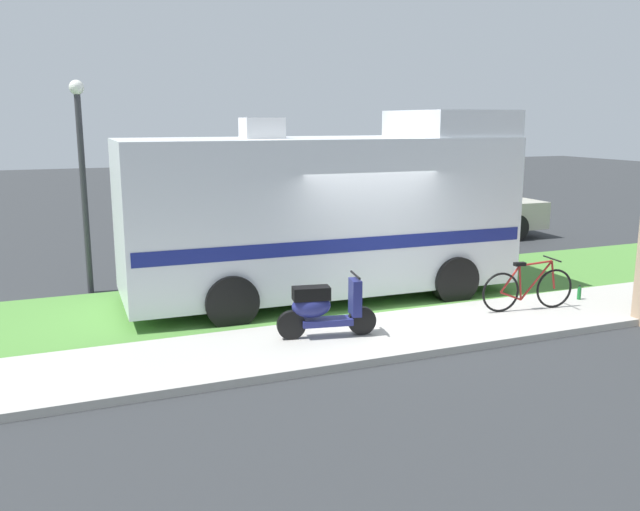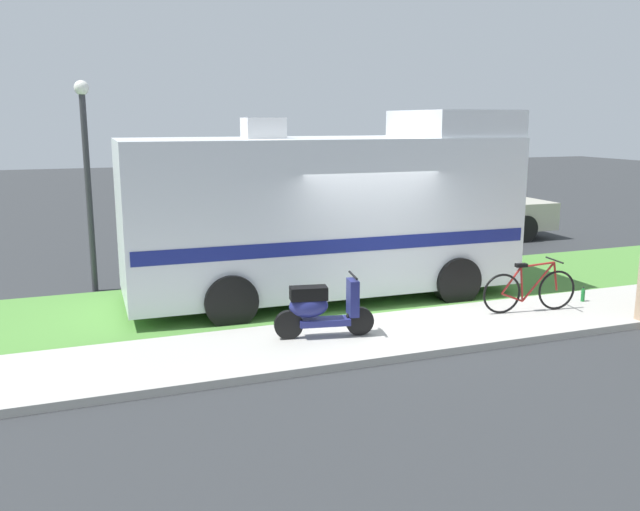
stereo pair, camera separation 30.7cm
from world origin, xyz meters
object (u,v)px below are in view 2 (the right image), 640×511
object	(u,v)px
scooter	(321,308)
pickup_truck_near	(440,207)
motorhome_rv	(327,211)
bottle_green	(583,295)
bicycle	(530,290)
street_lamp_post	(87,166)

from	to	relation	value
scooter	pickup_truck_near	size ratio (longest dim) A/B	0.28
scooter	pickup_truck_near	world-z (taller)	pickup_truck_near
motorhome_rv	scooter	bearing A→B (deg)	-113.23
scooter	bottle_green	distance (m)	5.23
bicycle	pickup_truck_near	distance (m)	7.52
motorhome_rv	scooter	size ratio (longest dim) A/B	4.78
bicycle	pickup_truck_near	xyz separation A→B (m)	(2.43, 7.10, 0.45)
bottle_green	street_lamp_post	xyz separation A→B (m)	(-8.30, 4.44, 2.27)
motorhome_rv	street_lamp_post	xyz separation A→B (m)	(-4.14, 2.20, 0.81)
scooter	bicycle	world-z (taller)	scooter
street_lamp_post	motorhome_rv	bearing A→B (deg)	-27.94
bicycle	bottle_green	size ratio (longest dim) A/B	6.41
bottle_green	bicycle	bearing A→B (deg)	-171.82
scooter	bicycle	size ratio (longest dim) A/B	0.88
scooter	street_lamp_post	bearing A→B (deg)	123.61
scooter	street_lamp_post	xyz separation A→B (m)	(-3.09, 4.65, 1.93)
bottle_green	scooter	bearing A→B (deg)	-177.67
street_lamp_post	bicycle	bearing A→B (deg)	-33.67
pickup_truck_near	bottle_green	bearing A→B (deg)	-98.85
pickup_truck_near	street_lamp_post	bearing A→B (deg)	-165.23
street_lamp_post	bottle_green	bearing A→B (deg)	-28.11
bottle_green	street_lamp_post	distance (m)	9.69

